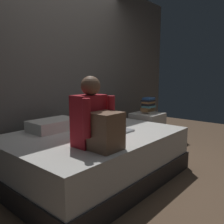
{
  "coord_description": "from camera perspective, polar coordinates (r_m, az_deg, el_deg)",
  "views": [
    {
      "loc": [
        -2.05,
        -1.59,
        1.2
      ],
      "look_at": [
        -0.09,
        0.1,
        0.79
      ],
      "focal_mm": 37.38,
      "sensor_mm": 36.0,
      "label": 1
    }
  ],
  "objects": [
    {
      "name": "book_stack",
      "position": [
        3.75,
        8.86,
        1.55
      ],
      "size": [
        0.22,
        0.16,
        0.25
      ],
      "color": "beige",
      "rests_on": "nightstand"
    },
    {
      "name": "nightstand",
      "position": [
        3.82,
        8.6,
        -4.7
      ],
      "size": [
        0.44,
        0.46,
        0.6
      ],
      "color": "beige",
      "rests_on": "ground_plane"
    },
    {
      "name": "bed",
      "position": [
        2.81,
        -4.61,
        -10.43
      ],
      "size": [
        2.0,
        1.5,
        0.54
      ],
      "color": "#332D2B",
      "rests_on": "ground_plane"
    },
    {
      "name": "person_sitting",
      "position": [
        2.14,
        -4.03,
        -2.1
      ],
      "size": [
        0.39,
        0.44,
        0.66
      ],
      "color": "#B21E28",
      "rests_on": "bed"
    },
    {
      "name": "ground_plane",
      "position": [
        2.86,
        2.82,
        -15.78
      ],
      "size": [
        8.0,
        8.0,
        0.0
      ],
      "primitive_type": "plane",
      "color": "brown"
    },
    {
      "name": "pillow",
      "position": [
        2.91,
        -14.15,
        -3.07
      ],
      "size": [
        0.56,
        0.36,
        0.13
      ],
      "primitive_type": "cube",
      "color": "silver",
      "rests_on": "bed"
    },
    {
      "name": "laptop",
      "position": [
        2.76,
        1.04,
        -3.67
      ],
      "size": [
        0.32,
        0.23,
        0.22
      ],
      "color": "#9EA0A5",
      "rests_on": "bed"
    },
    {
      "name": "wall_back",
      "position": [
        3.47,
        -13.14,
        11.27
      ],
      "size": [
        5.6,
        0.1,
        2.7
      ],
      "primitive_type": "cube",
      "color": "#605B56",
      "rests_on": "ground_plane"
    },
    {
      "name": "clothes_pile",
      "position": [
        3.16,
        -3.18,
        -1.93
      ],
      "size": [
        0.24,
        0.33,
        0.13
      ],
      "color": "#8E3D47",
      "rests_on": "bed"
    }
  ]
}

